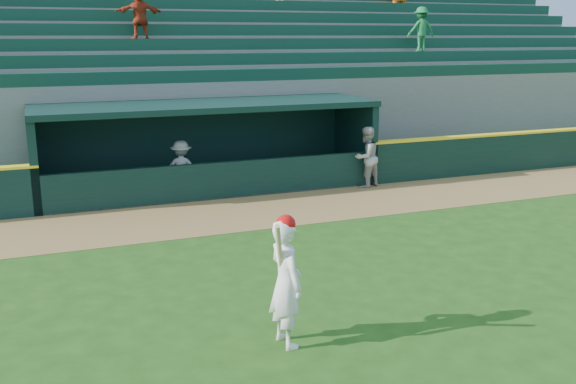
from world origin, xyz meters
name	(u,v)px	position (x,y,z in m)	size (l,w,h in m)	color
ground	(321,283)	(0.00, 0.00, 0.00)	(120.00, 120.00, 0.00)	#1F4611
warning_track	(239,213)	(0.00, 4.90, 0.01)	(40.00, 3.00, 0.01)	olive
field_wall_right	(573,148)	(12.25, 6.55, 0.60)	(15.50, 0.30, 1.20)	black
wall_stripe_right	(575,129)	(12.25, 6.55, 1.23)	(15.50, 0.32, 0.06)	yellow
dugout_player_front	(366,157)	(4.26, 6.29, 0.88)	(0.85, 0.66, 1.75)	#ABACA6
dugout_player_inside	(182,169)	(-0.90, 7.17, 0.76)	(0.98, 0.57, 1.52)	#A2A29D
dugout	(206,140)	(0.00, 8.00, 1.36)	(9.40, 2.80, 2.46)	#60605B
stands	(172,91)	(0.00, 12.57, 2.39)	(34.50, 6.25, 7.60)	slate
batter_at_plate	(286,281)	(-1.41, -1.91, 0.96)	(0.58, 0.81, 1.93)	white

